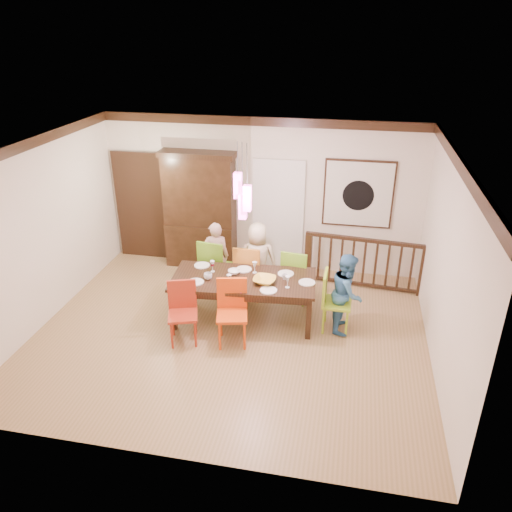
% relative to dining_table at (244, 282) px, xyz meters
% --- Properties ---
extents(floor, '(6.00, 6.00, 0.00)m').
position_rel_dining_table_xyz_m(floor, '(-0.12, -0.47, -0.67)').
color(floor, '#977749').
rests_on(floor, ground).
extents(ceiling, '(6.00, 6.00, 0.00)m').
position_rel_dining_table_xyz_m(ceiling, '(-0.12, -0.47, 2.23)').
color(ceiling, white).
rests_on(ceiling, wall_back).
extents(wall_back, '(6.00, 0.00, 6.00)m').
position_rel_dining_table_xyz_m(wall_back, '(-0.12, 2.03, 0.78)').
color(wall_back, beige).
rests_on(wall_back, floor).
extents(wall_left, '(0.00, 5.00, 5.00)m').
position_rel_dining_table_xyz_m(wall_left, '(-3.12, -0.47, 0.78)').
color(wall_left, beige).
rests_on(wall_left, floor).
extents(wall_right, '(0.00, 5.00, 5.00)m').
position_rel_dining_table_xyz_m(wall_right, '(2.88, -0.47, 0.78)').
color(wall_right, beige).
rests_on(wall_right, floor).
extents(crown_molding, '(6.00, 5.00, 0.16)m').
position_rel_dining_table_xyz_m(crown_molding, '(-0.12, -0.47, 2.15)').
color(crown_molding, black).
rests_on(crown_molding, wall_back).
extents(panel_door, '(1.04, 0.07, 2.24)m').
position_rel_dining_table_xyz_m(panel_door, '(-2.52, 1.98, 0.38)').
color(panel_door, black).
rests_on(panel_door, wall_back).
extents(white_doorway, '(0.97, 0.05, 2.22)m').
position_rel_dining_table_xyz_m(white_doorway, '(0.23, 2.00, 0.38)').
color(white_doorway, silver).
rests_on(white_doorway, wall_back).
extents(painting, '(1.25, 0.06, 1.25)m').
position_rel_dining_table_xyz_m(painting, '(1.68, 1.99, 0.93)').
color(painting, black).
rests_on(painting, wall_back).
extents(pendant_cluster, '(0.27, 0.21, 1.14)m').
position_rel_dining_table_xyz_m(pendant_cluster, '(0.00, -0.00, 1.43)').
color(pendant_cluster, '#E544A9').
rests_on(pendant_cluster, ceiling).
extents(dining_table, '(2.33, 1.20, 0.75)m').
position_rel_dining_table_xyz_m(dining_table, '(0.00, 0.00, 0.00)').
color(dining_table, black).
rests_on(dining_table, floor).
extents(chair_far_left, '(0.53, 0.53, 1.04)m').
position_rel_dining_table_xyz_m(chair_far_left, '(-0.69, 0.79, -0.08)').
color(chair_far_left, '#6CAF23').
rests_on(chair_far_left, floor).
extents(chair_far_mid, '(0.46, 0.46, 1.02)m').
position_rel_dining_table_xyz_m(chair_far_mid, '(-0.07, 0.72, -0.09)').
color(chair_far_mid, '#BF7425').
rests_on(chair_far_mid, floor).
extents(chair_far_right, '(0.50, 0.50, 0.98)m').
position_rel_dining_table_xyz_m(chair_far_right, '(0.75, 0.78, -0.11)').
color(chair_far_right, '#6DAB23').
rests_on(chair_far_right, floor).
extents(chair_near_left, '(0.54, 0.54, 0.95)m').
position_rel_dining_table_xyz_m(chair_near_left, '(-0.76, -0.79, -0.13)').
color(chair_near_left, '#A22C17').
rests_on(chair_near_left, floor).
extents(chair_near_mid, '(0.54, 0.54, 1.00)m').
position_rel_dining_table_xyz_m(chair_near_mid, '(-0.03, -0.68, -0.10)').
color(chair_near_mid, '#D9450F').
rests_on(chair_near_mid, floor).
extents(chair_end_right, '(0.45, 0.45, 0.98)m').
position_rel_dining_table_xyz_m(chair_end_right, '(1.48, -0.01, -0.11)').
color(chair_end_right, '#A1CA26').
rests_on(chair_end_right, floor).
extents(china_hutch, '(1.44, 0.46, 2.27)m').
position_rel_dining_table_xyz_m(china_hutch, '(-1.26, 1.83, 0.47)').
color(china_hutch, black).
rests_on(china_hutch, floor).
extents(balustrade, '(2.17, 0.30, 0.96)m').
position_rel_dining_table_xyz_m(balustrade, '(1.89, 1.48, -0.17)').
color(balustrade, black).
rests_on(balustrade, floor).
extents(person_far_left, '(0.53, 0.42, 1.29)m').
position_rel_dining_table_xyz_m(person_far_left, '(-0.71, 0.89, -0.03)').
color(person_far_left, beige).
rests_on(person_far_left, floor).
extents(person_far_mid, '(0.71, 0.52, 1.35)m').
position_rel_dining_table_xyz_m(person_far_mid, '(0.06, 0.85, 0.00)').
color(person_far_mid, beige).
rests_on(person_far_mid, floor).
extents(person_end_right, '(0.53, 0.66, 1.28)m').
position_rel_dining_table_xyz_m(person_end_right, '(1.62, 0.05, -0.03)').
color(person_end_right, teal).
rests_on(person_end_right, floor).
extents(serving_bowl, '(0.38, 0.38, 0.09)m').
position_rel_dining_table_xyz_m(serving_bowl, '(0.35, -0.08, 0.12)').
color(serving_bowl, yellow).
rests_on(serving_bowl, dining_table).
extents(small_bowl, '(0.25, 0.25, 0.06)m').
position_rel_dining_table_xyz_m(small_bowl, '(-0.18, 0.12, 0.11)').
color(small_bowl, white).
rests_on(small_bowl, dining_table).
extents(cup_left, '(0.16, 0.16, 0.10)m').
position_rel_dining_table_xyz_m(cup_left, '(-0.54, -0.14, 0.13)').
color(cup_left, silver).
rests_on(cup_left, dining_table).
extents(cup_right, '(0.09, 0.09, 0.09)m').
position_rel_dining_table_xyz_m(cup_right, '(0.64, 0.09, 0.12)').
color(cup_right, silver).
rests_on(cup_right, dining_table).
extents(plate_far_left, '(0.26, 0.26, 0.01)m').
position_rel_dining_table_xyz_m(plate_far_left, '(-0.77, 0.29, 0.09)').
color(plate_far_left, white).
rests_on(plate_far_left, dining_table).
extents(plate_far_mid, '(0.26, 0.26, 0.01)m').
position_rel_dining_table_xyz_m(plate_far_mid, '(-0.06, 0.29, 0.09)').
color(plate_far_mid, white).
rests_on(plate_far_mid, dining_table).
extents(plate_far_right, '(0.26, 0.26, 0.01)m').
position_rel_dining_table_xyz_m(plate_far_right, '(0.63, 0.27, 0.09)').
color(plate_far_right, white).
rests_on(plate_far_right, dining_table).
extents(plate_near_left, '(0.26, 0.26, 0.01)m').
position_rel_dining_table_xyz_m(plate_near_left, '(-0.70, -0.29, 0.09)').
color(plate_near_left, white).
rests_on(plate_near_left, dining_table).
extents(plate_near_mid, '(0.26, 0.26, 0.01)m').
position_rel_dining_table_xyz_m(plate_near_mid, '(0.45, -0.32, 0.09)').
color(plate_near_mid, white).
rests_on(plate_near_mid, dining_table).
extents(plate_end_right, '(0.26, 0.26, 0.01)m').
position_rel_dining_table_xyz_m(plate_end_right, '(1.00, 0.04, 0.09)').
color(plate_end_right, white).
rests_on(plate_end_right, dining_table).
extents(wine_glass_a, '(0.08, 0.08, 0.19)m').
position_rel_dining_table_xyz_m(wine_glass_a, '(-0.54, 0.12, 0.17)').
color(wine_glass_a, '#590C19').
rests_on(wine_glass_a, dining_table).
extents(wine_glass_b, '(0.08, 0.08, 0.19)m').
position_rel_dining_table_xyz_m(wine_glass_b, '(0.13, 0.22, 0.17)').
color(wine_glass_b, silver).
rests_on(wine_glass_b, dining_table).
extents(wine_glass_c, '(0.08, 0.08, 0.19)m').
position_rel_dining_table_xyz_m(wine_glass_c, '(-0.16, -0.28, 0.17)').
color(wine_glass_c, '#590C19').
rests_on(wine_glass_c, dining_table).
extents(wine_glass_d, '(0.08, 0.08, 0.19)m').
position_rel_dining_table_xyz_m(wine_glass_d, '(0.72, -0.16, 0.17)').
color(wine_glass_d, silver).
rests_on(wine_glass_d, dining_table).
extents(napkin, '(0.18, 0.14, 0.01)m').
position_rel_dining_table_xyz_m(napkin, '(-0.02, -0.41, 0.09)').
color(napkin, '#D83359').
rests_on(napkin, dining_table).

